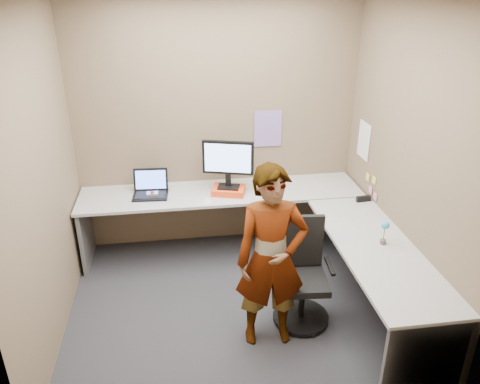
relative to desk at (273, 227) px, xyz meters
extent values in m
plane|color=#27272C|center=(-0.44, -0.39, -0.59)|extent=(3.00, 3.00, 0.00)
plane|color=brown|center=(-0.44, 0.91, 0.76)|extent=(3.00, 0.00, 3.00)
plane|color=brown|center=(1.06, -0.39, 0.76)|extent=(0.00, 2.70, 2.70)
plane|color=brown|center=(-1.94, -0.39, 0.76)|extent=(0.00, 2.70, 2.70)
cube|color=#AEAEAE|center=(-0.44, 0.59, 0.13)|extent=(2.96, 0.65, 0.03)
cube|color=#AEAEAE|center=(0.74, -0.71, 0.13)|extent=(0.65, 1.91, 0.03)
cube|color=#59595B|center=(-1.88, 0.59, -0.24)|extent=(0.04, 0.60, 0.70)
cube|color=#59595B|center=(1.00, 0.59, -0.24)|extent=(0.04, 0.60, 0.70)
cube|color=#59595B|center=(0.74, -1.63, -0.24)|extent=(0.60, 0.04, 0.70)
cube|color=#E24016|center=(-0.37, 0.53, 0.17)|extent=(0.38, 0.32, 0.07)
cube|color=black|center=(-0.37, 0.53, 0.22)|extent=(0.25, 0.21, 0.02)
cube|color=black|center=(-0.37, 0.56, 0.29)|extent=(0.07, 0.06, 0.13)
cube|color=black|center=(-0.37, 0.56, 0.53)|extent=(0.52, 0.18, 0.35)
cube|color=#93BEFF|center=(-0.37, 0.54, 0.53)|extent=(0.46, 0.14, 0.30)
cube|color=black|center=(-1.18, 0.57, 0.15)|extent=(0.37, 0.28, 0.02)
cube|color=black|center=(-1.17, 0.70, 0.28)|extent=(0.36, 0.10, 0.23)
cube|color=#4E74F8|center=(-1.17, 0.70, 0.28)|extent=(0.31, 0.07, 0.19)
cube|color=#B7B7BC|center=(-1.15, 0.57, 0.16)|extent=(0.12, 0.08, 0.04)
sphere|color=red|center=(-1.15, 0.56, 0.19)|extent=(0.04, 0.04, 0.04)
cone|color=white|center=(-0.61, 0.36, 0.17)|extent=(0.10, 0.10, 0.06)
cube|color=black|center=(0.96, 0.15, 0.17)|extent=(0.15, 0.06, 0.05)
cylinder|color=brown|center=(0.81, -0.67, 0.16)|extent=(0.05, 0.05, 0.04)
cylinder|color=#338C3F|center=(0.81, -0.67, 0.25)|extent=(0.01, 0.01, 0.14)
sphere|color=#3CA7D3|center=(0.81, -0.67, 0.32)|extent=(0.07, 0.07, 0.07)
cube|color=#846BB7|center=(0.11, 0.90, 0.71)|extent=(0.30, 0.01, 0.40)
cube|color=white|center=(1.05, 0.51, 0.66)|extent=(0.01, 0.28, 0.38)
cube|color=#F2E059|center=(1.05, 0.16, 0.36)|extent=(0.01, 0.07, 0.07)
cube|color=pink|center=(1.05, 0.21, 0.23)|extent=(0.01, 0.07, 0.07)
cube|color=pink|center=(1.05, 0.09, 0.21)|extent=(0.01, 0.07, 0.07)
cube|color=#F2E059|center=(1.05, 0.31, 0.33)|extent=(0.01, 0.07, 0.07)
cylinder|color=black|center=(0.13, -0.67, -0.55)|extent=(0.50, 0.50, 0.04)
cylinder|color=black|center=(0.13, -0.67, -0.36)|extent=(0.05, 0.05, 0.35)
cube|color=black|center=(0.13, -0.67, -0.17)|extent=(0.44, 0.44, 0.06)
cube|color=black|center=(0.14, -0.48, 0.12)|extent=(0.39, 0.08, 0.49)
cube|color=black|center=(-0.09, -0.65, -0.02)|extent=(0.06, 0.27, 0.03)
cube|color=black|center=(0.35, -0.69, -0.02)|extent=(0.06, 0.27, 0.03)
imported|color=#999399|center=(-0.20, -0.83, 0.19)|extent=(0.58, 0.38, 1.56)
camera|label=1|loc=(-0.89, -3.88, 2.22)|focal=35.00mm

